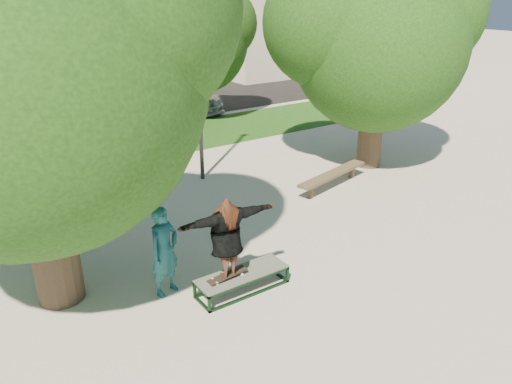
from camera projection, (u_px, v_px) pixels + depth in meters
ground at (275, 256)px, 10.78m from camera, size 120.00×120.00×0.00m
grass_strip at (144, 143)px, 18.52m from camera, size 30.00×4.00×0.02m
asphalt_strip at (67, 113)px, 22.94m from camera, size 40.00×8.00×0.01m
tree_left at (12, 54)px, 7.66m from camera, size 6.96×5.95×7.12m
tree_right at (375, 34)px, 14.66m from camera, size 6.24×5.33×6.51m
bg_tree_mid at (51, 28)px, 17.86m from camera, size 5.76×4.92×6.24m
bg_tree_right at (195, 36)px, 20.57m from camera, size 5.04×4.31×5.43m
lamppost at (198, 73)px, 13.90m from camera, size 0.25×0.15×6.11m
side_building at (294, 7)px, 35.43m from camera, size 15.00×10.00×8.00m
grind_box at (242, 281)px, 9.49m from camera, size 1.80×0.60×0.38m
skater_rig at (227, 237)px, 8.92m from camera, size 1.93×0.63×1.63m
bystander at (164, 251)px, 9.17m from camera, size 0.75×0.62×1.77m
bench at (333, 175)px, 14.31m from camera, size 2.89×1.05×0.44m
car_grey at (139, 101)px, 22.10m from camera, size 2.29×4.86×1.34m
car_silver_b at (180, 94)px, 23.32m from camera, size 2.49×5.22×1.47m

